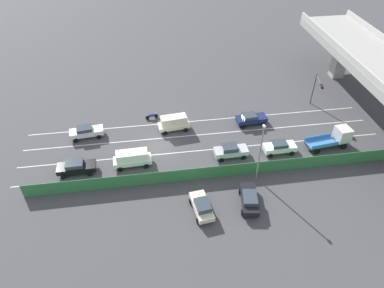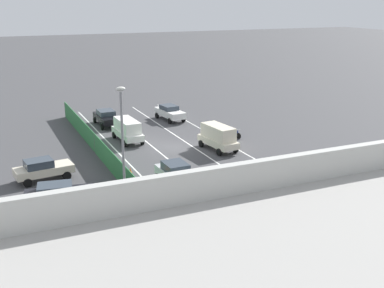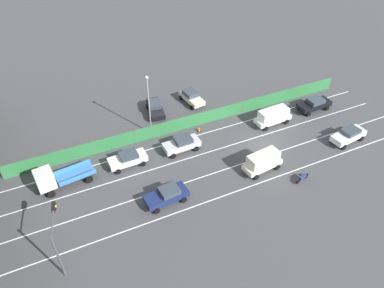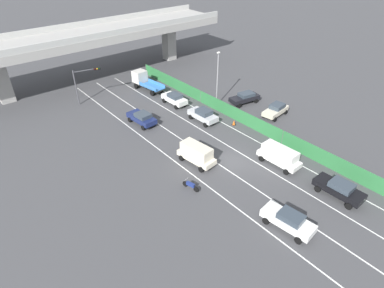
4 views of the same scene
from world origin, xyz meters
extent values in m
plane|color=#424244|center=(0.00, 0.00, 0.00)|extent=(300.00, 300.00, 0.00)
cube|color=silver|center=(-5.06, 6.06, 0.00)|extent=(0.14, 48.13, 0.01)
cube|color=silver|center=(-1.69, 6.06, 0.00)|extent=(0.14, 48.13, 0.01)
cube|color=silver|center=(1.69, 6.06, 0.00)|extent=(0.14, 48.13, 0.01)
cube|color=silver|center=(5.06, 6.06, 0.00)|extent=(0.14, 48.13, 0.01)
cube|color=#B2B2AD|center=(0.00, 27.84, 8.13)|extent=(46.87, 0.30, 0.90)
cube|color=#A09E99|center=(-15.00, 32.13, 3.21)|extent=(1.97, 1.97, 6.41)
cube|color=#2D753D|center=(6.92, 6.06, 0.90)|extent=(0.06, 44.13, 1.80)
cylinder|color=#4C514C|center=(6.92, -16.00, 0.90)|extent=(0.10, 0.10, 1.80)
cylinder|color=#4C514C|center=(6.92, -1.29, 0.90)|extent=(0.10, 0.10, 1.80)
cylinder|color=#4C514C|center=(6.92, 13.42, 0.90)|extent=(0.10, 0.10, 1.80)
cube|color=silver|center=(3.25, -3.61, 0.77)|extent=(1.89, 4.78, 0.58)
cube|color=silver|center=(3.25, -3.61, 1.59)|extent=(1.65, 3.92, 1.06)
cylinder|color=black|center=(2.33, -2.04, 0.32)|extent=(0.24, 0.65, 0.64)
cylinder|color=black|center=(4.05, -1.97, 0.32)|extent=(0.24, 0.65, 0.64)
cylinder|color=black|center=(2.45, -5.24, 0.32)|extent=(0.24, 0.65, 0.64)
cylinder|color=black|center=(4.17, -5.18, 0.32)|extent=(0.24, 0.65, 0.64)
cube|color=navy|center=(-3.27, 13.50, 0.80)|extent=(2.12, 4.47, 0.65)
cube|color=#333D47|center=(-3.25, 13.13, 1.38)|extent=(1.73, 2.00, 0.49)
cylinder|color=black|center=(-4.29, 14.91, 0.32)|extent=(0.26, 0.65, 0.64)
cylinder|color=black|center=(-2.47, 15.04, 0.32)|extent=(0.26, 0.65, 0.64)
cylinder|color=black|center=(-4.08, 11.96, 0.32)|extent=(0.26, 0.65, 0.64)
cylinder|color=black|center=(-2.26, 12.09, 0.32)|extent=(0.26, 0.65, 0.64)
cube|color=#B7BABC|center=(3.36, 8.93, 0.82)|extent=(1.86, 4.33, 0.67)
cube|color=#333D47|center=(3.37, 8.71, 1.44)|extent=(1.60, 1.97, 0.58)
cylinder|color=black|center=(2.45, 10.36, 0.32)|extent=(0.24, 0.65, 0.64)
cylinder|color=black|center=(4.21, 10.41, 0.32)|extent=(0.24, 0.65, 0.64)
cylinder|color=black|center=(2.52, 7.45, 0.32)|extent=(0.24, 0.65, 0.64)
cylinder|color=black|center=(4.28, 7.49, 0.32)|extent=(0.24, 0.65, 0.64)
cube|color=silver|center=(-3.50, -9.75, 0.83)|extent=(2.21, 4.67, 0.70)
cube|color=#333D47|center=(-3.47, -9.95, 1.42)|extent=(1.72, 2.17, 0.49)
cylinder|color=black|center=(-4.52, -8.32, 0.32)|extent=(0.29, 0.66, 0.64)
cylinder|color=black|center=(-2.83, -8.13, 0.32)|extent=(0.29, 0.66, 0.64)
cylinder|color=black|center=(-4.17, -11.36, 0.32)|extent=(0.29, 0.66, 0.64)
cylinder|color=black|center=(-2.47, -11.17, 0.32)|extent=(0.29, 0.66, 0.64)
cube|color=white|center=(3.51, 15.36, 0.82)|extent=(1.79, 4.24, 0.69)
cube|color=#333D47|center=(3.51, 15.20, 1.41)|extent=(1.54, 2.00, 0.49)
cylinder|color=black|center=(2.63, 16.77, 0.32)|extent=(0.23, 0.64, 0.64)
cylinder|color=black|center=(4.34, 16.80, 0.32)|extent=(0.23, 0.64, 0.64)
cylinder|color=black|center=(2.69, 13.91, 0.32)|extent=(0.23, 0.64, 0.64)
cylinder|color=black|center=(4.39, 13.95, 0.32)|extent=(0.23, 0.64, 0.64)
cube|color=beige|center=(-3.38, 2.29, 0.77)|extent=(2.19, 4.54, 0.58)
cube|color=beige|center=(-3.38, 2.29, 1.65)|extent=(1.90, 3.74, 1.19)
cylinder|color=black|center=(-4.40, 3.67, 0.32)|extent=(0.29, 0.66, 0.64)
cylinder|color=black|center=(-2.70, 3.87, 0.32)|extent=(0.29, 0.66, 0.64)
cylinder|color=black|center=(-4.06, 0.72, 0.32)|extent=(0.29, 0.66, 0.64)
cylinder|color=black|center=(-2.36, 0.91, 0.32)|extent=(0.29, 0.66, 0.64)
cube|color=black|center=(3.55, -10.39, 0.80)|extent=(1.92, 4.64, 0.63)
cube|color=#333D47|center=(3.55, -10.54, 1.37)|extent=(1.65, 2.10, 0.52)
cylinder|color=black|center=(2.60, -8.84, 0.32)|extent=(0.23, 0.64, 0.64)
cylinder|color=black|center=(4.43, -8.80, 0.32)|extent=(0.23, 0.64, 0.64)
cylinder|color=black|center=(2.67, -11.97, 0.32)|extent=(0.23, 0.64, 0.64)
cylinder|color=black|center=(4.49, -11.93, 0.32)|extent=(0.23, 0.64, 0.64)
cube|color=black|center=(3.37, 21.98, 0.73)|extent=(2.22, 5.97, 0.25)
cube|color=beige|center=(3.12, 24.01, 1.77)|extent=(2.11, 1.97, 1.83)
cube|color=#3875BC|center=(3.48, 21.04, 0.90)|extent=(2.38, 4.13, 0.10)
cube|color=#3875BC|center=(2.57, 20.93, 1.17)|extent=(0.55, 3.91, 0.53)
cube|color=#3875BC|center=(4.39, 21.15, 1.17)|extent=(0.55, 3.91, 0.53)
cylinder|color=black|center=(2.18, 23.84, 0.40)|extent=(0.35, 0.83, 0.80)
cylinder|color=black|center=(4.08, 24.07, 0.40)|extent=(0.35, 0.83, 0.80)
cylinder|color=black|center=(2.65, 19.90, 0.40)|extent=(0.35, 0.83, 0.80)
cylinder|color=black|center=(4.56, 20.13, 0.40)|extent=(0.35, 0.83, 0.80)
cylinder|color=black|center=(-6.79, -0.01, 0.30)|extent=(0.23, 0.61, 0.60)
cylinder|color=black|center=(-6.48, -1.32, 0.30)|extent=(0.23, 0.61, 0.60)
cube|color=navy|center=(-6.63, -0.67, 0.58)|extent=(0.48, 0.96, 0.36)
cylinder|color=#B2B2B2|center=(-6.76, -0.12, 0.92)|extent=(0.59, 0.17, 0.03)
cube|color=beige|center=(11.91, 3.67, 0.78)|extent=(4.40, 2.25, 0.60)
cube|color=#333D47|center=(12.25, 3.72, 1.36)|extent=(2.13, 1.76, 0.57)
cylinder|color=black|center=(10.60, 2.63, 0.32)|extent=(0.66, 0.30, 0.64)
cylinder|color=black|center=(10.38, 4.35, 0.32)|extent=(0.66, 0.30, 0.64)
cylinder|color=black|center=(13.44, 3.00, 0.32)|extent=(0.66, 0.30, 0.64)
cylinder|color=black|center=(13.22, 4.71, 0.32)|extent=(0.66, 0.30, 0.64)
cube|color=black|center=(11.61, 9.07, 0.79)|extent=(4.74, 2.44, 0.62)
cube|color=#333D47|center=(11.90, 9.02, 1.33)|extent=(2.40, 1.86, 0.47)
cylinder|color=black|center=(9.95, 8.46, 0.32)|extent=(0.67, 0.32, 0.64)
cylinder|color=black|center=(10.23, 10.17, 0.32)|extent=(0.67, 0.32, 0.64)
cylinder|color=black|center=(12.98, 7.96, 0.32)|extent=(0.67, 0.32, 0.64)
cylinder|color=black|center=(13.26, 9.67, 0.32)|extent=(0.67, 0.32, 0.64)
cylinder|color=#47474C|center=(-7.25, 24.21, 2.59)|extent=(0.18, 0.18, 5.18)
cylinder|color=#47474C|center=(-5.44, 23.85, 4.88)|extent=(3.64, 0.85, 0.12)
cube|color=black|center=(-4.00, 23.55, 4.88)|extent=(1.00, 0.47, 0.32)
sphere|color=#390706|center=(-4.32, 23.46, 4.88)|extent=(0.20, 0.20, 0.20)
sphere|color=#EFA319|center=(-4.03, 23.40, 4.88)|extent=(0.20, 0.20, 0.20)
sphere|color=black|center=(-3.73, 23.34, 4.88)|extent=(0.20, 0.20, 0.20)
cylinder|color=gray|center=(7.82, 11.03, 3.82)|extent=(0.16, 0.16, 7.64)
ellipsoid|color=silver|center=(7.82, 11.03, 7.82)|extent=(0.60, 0.36, 0.28)
cone|color=orange|center=(5.79, 5.52, 0.34)|extent=(0.36, 0.36, 0.68)
cube|color=black|center=(5.79, 5.52, 0.01)|extent=(0.47, 0.47, 0.03)
camera|label=1|loc=(37.20, -1.09, 30.37)|focal=33.40mm
camera|label=2|loc=(15.56, 38.96, 13.01)|focal=44.92mm
camera|label=3|loc=(-27.02, 21.72, 28.26)|focal=34.74mm
camera|label=4|loc=(-22.14, -19.55, 21.26)|focal=30.51mm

